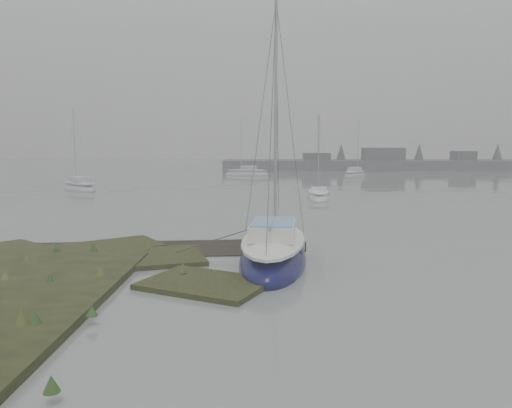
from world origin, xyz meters
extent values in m
plane|color=slate|center=(0.00, 30.00, 0.00)|extent=(160.00, 160.00, 0.00)
cube|color=#4C4F51|center=(26.00, 62.00, 0.60)|extent=(60.00, 8.00, 1.60)
cube|color=#424247|center=(10.00, 61.00, 1.40)|extent=(4.00, 3.00, 2.20)
cube|color=#424247|center=(20.00, 61.00, 1.80)|extent=(6.00, 3.00, 3.00)
cube|color=#424247|center=(32.00, 61.00, 1.55)|extent=(3.00, 3.00, 2.50)
cone|color=#384238|center=(14.00, 63.00, 2.20)|extent=(2.00, 2.00, 3.50)
cone|color=#384238|center=(26.00, 63.00, 2.20)|extent=(2.00, 2.00, 3.50)
cone|color=#384238|center=(38.00, 63.00, 2.20)|extent=(2.00, 2.00, 3.50)
ellipsoid|color=#0D0D3C|center=(2.53, 2.43, 0.12)|extent=(2.84, 7.09, 1.68)
ellipsoid|color=silver|center=(2.53, 2.43, 0.79)|extent=(2.31, 6.17, 0.48)
cube|color=silver|center=(2.51, 2.13, 1.21)|extent=(1.67, 2.49, 0.49)
cube|color=#789DCE|center=(2.51, 2.13, 1.48)|extent=(1.56, 2.28, 0.08)
cylinder|color=#939399|center=(2.61, 3.32, 5.10)|extent=(0.11, 0.11, 7.92)
cylinder|color=#939399|center=(2.49, 1.93, 1.48)|extent=(0.32, 2.77, 0.09)
ellipsoid|color=silver|center=(6.17, 22.04, 0.08)|extent=(1.86, 4.91, 1.17)
ellipsoid|color=white|center=(6.17, 22.04, 0.55)|extent=(1.50, 4.28, 0.33)
cube|color=white|center=(6.16, 21.84, 0.84)|extent=(1.13, 1.71, 0.35)
cube|color=navy|center=(6.16, 21.84, 1.04)|extent=(1.05, 1.57, 0.06)
cylinder|color=#939399|center=(6.20, 22.66, 3.56)|extent=(0.08, 0.08, 5.52)
cylinder|color=#939399|center=(6.15, 21.70, 1.04)|extent=(0.17, 1.93, 0.06)
ellipsoid|color=#A9AEB2|center=(-13.93, 28.31, 0.09)|extent=(4.94, 5.21, 1.31)
ellipsoid|color=silver|center=(-13.93, 28.31, 0.62)|extent=(4.21, 4.46, 0.37)
cube|color=silver|center=(-13.77, 28.14, 0.94)|extent=(2.10, 2.15, 0.39)
cube|color=silver|center=(-13.77, 28.14, 1.16)|extent=(1.94, 1.99, 0.06)
cylinder|color=#939399|center=(-14.39, 28.83, 3.98)|extent=(0.09, 0.09, 6.18)
cylinder|color=#939399|center=(-13.67, 28.02, 1.16)|extent=(1.50, 1.66, 0.07)
ellipsoid|color=#A3A6AC|center=(13.17, 45.92, 0.09)|extent=(4.28, 5.34, 1.27)
ellipsoid|color=white|center=(13.17, 45.92, 0.60)|extent=(3.62, 4.58, 0.36)
cube|color=white|center=(13.05, 45.73, 0.91)|extent=(1.91, 2.12, 0.37)
cube|color=silver|center=(13.05, 45.73, 1.12)|extent=(1.77, 1.95, 0.06)
cylinder|color=#939399|center=(13.53, 46.49, 3.85)|extent=(0.08, 0.08, 5.98)
cylinder|color=#939399|center=(12.97, 45.61, 1.12)|extent=(1.19, 1.80, 0.07)
ellipsoid|color=silver|center=(-0.04, 47.59, 0.09)|extent=(5.68, 2.41, 1.34)
ellipsoid|color=silver|center=(-0.04, 47.59, 0.63)|extent=(4.93, 1.97, 0.38)
cube|color=silver|center=(0.19, 47.57, 0.96)|extent=(2.01, 1.38, 0.39)
cube|color=silver|center=(0.19, 47.57, 1.18)|extent=(1.84, 1.29, 0.06)
cylinder|color=#939399|center=(-0.75, 47.67, 4.06)|extent=(0.09, 0.09, 6.30)
cylinder|color=#939399|center=(0.35, 47.55, 1.18)|extent=(2.20, 0.31, 0.07)
camera|label=1|loc=(2.23, -14.64, 4.20)|focal=35.00mm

